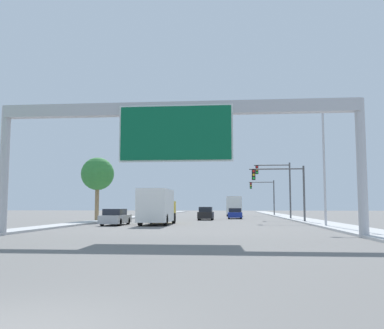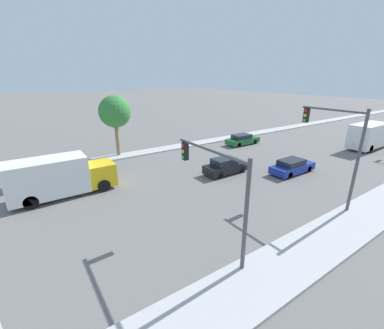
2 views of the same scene
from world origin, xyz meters
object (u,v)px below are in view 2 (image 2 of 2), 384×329
Objects in this scene: car_far_left at (292,166)px; traffic_light_near_intersection at (219,182)px; car_near_center at (242,140)px; truck_box_primary at (371,136)px; car_mid_center at (225,166)px; car_mid_right at (42,177)px; truck_box_secondary at (59,177)px; traffic_light_mid_block at (340,142)px; palm_tree_background at (115,112)px.

car_far_left is 0.84× the size of traffic_light_near_intersection.
car_near_center reaches higher than car_far_left.
car_mid_center is at bearing -99.28° from truck_box_primary.
truck_box_secondary is (3.50, 0.97, 0.91)m from car_mid_right.
traffic_light_near_intersection is (4.88, -13.28, 3.26)m from car_far_left.
traffic_light_mid_block is (15.94, 16.77, 4.01)m from car_mid_right.
car_mid_right is at bearing -164.49° from truck_box_secondary.
palm_tree_background is (-7.81, 7.27, 3.48)m from truck_box_secondary.
palm_tree_background is at bearing -150.31° from car_mid_center.
car_near_center is 11.18m from car_far_left.
truck_box_primary reaches higher than truck_box_secondary.
car_mid_center is 0.62× the size of palm_tree_background.
car_near_center is 0.68× the size of traffic_light_mid_block.
truck_box_secondary is 1.09× the size of traffic_light_mid_block.
palm_tree_background reaches higher than car_far_left.
traffic_light_near_intersection is (4.88, -29.34, 2.28)m from truck_box_primary.
truck_box_primary is 35.84m from truck_box_secondary.
car_mid_center is at bearing 136.65° from traffic_light_near_intersection.
palm_tree_background is (-20.25, -8.53, 0.39)m from traffic_light_mid_block.
truck_box_primary is at bearing 80.72° from car_mid_center.
palm_tree_background reaches higher than car_near_center.
car_mid_center is 14.18m from truck_box_secondary.
car_far_left is at bearing 148.87° from traffic_light_mid_block.
car_mid_center is at bearing -52.76° from car_near_center.
traffic_light_mid_block is (15.94, -7.12, 4.01)m from car_near_center.
car_far_left is (10.50, 20.06, -0.01)m from car_mid_right.
car_mid_center is at bearing -123.09° from car_far_left.
traffic_light_mid_block is at bearing 86.82° from traffic_light_near_intersection.
traffic_light_near_intersection reaches higher than truck_box_secondary.
car_mid_right is 0.63× the size of truck_box_secondary.
traffic_light_mid_block is at bearing 51.79° from truck_box_secondary.
palm_tree_background reaches higher than car_mid_right.
car_mid_center is 0.61× the size of traffic_light_mid_block.
traffic_light_near_intersection reaches higher than car_mid_center.
traffic_light_mid_block is at bearing -31.13° from car_far_left.
palm_tree_background reaches higher than car_mid_center.
car_mid_right is 10.28m from palm_tree_background.
truck_box_secondary is 20.35m from traffic_light_mid_block.
truck_box_secondary is 11.22m from palm_tree_background.
truck_box_primary is (10.50, 12.22, 0.97)m from car_near_center.
palm_tree_background is at bearing -141.41° from car_far_left.
traffic_light_mid_block is 1.02× the size of palm_tree_background.
traffic_light_mid_block reaches higher than car_near_center.
car_far_left is 0.68× the size of traffic_light_mid_block.
car_far_left is 0.58× the size of truck_box_primary.
car_mid_center is at bearing 75.68° from truck_box_secondary.
car_near_center is 11.57m from car_mid_center.
car_far_left is at bearing 38.59° from palm_tree_background.
traffic_light_mid_block is (0.55, 10.00, 0.76)m from traffic_light_near_intersection.
car_mid_right reaches higher than car_far_left.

